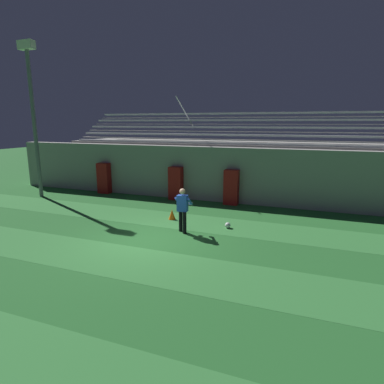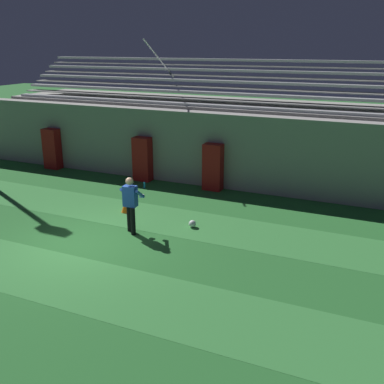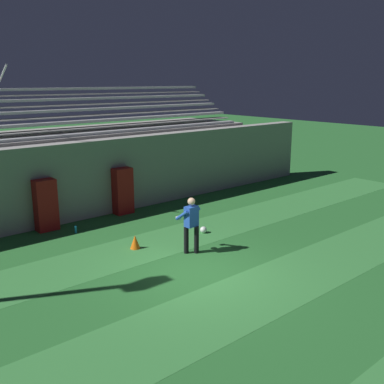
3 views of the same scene
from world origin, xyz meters
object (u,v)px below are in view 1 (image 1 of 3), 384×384
at_px(water_bottle, 179,202).
at_px(floodlight_pole, 32,101).
at_px(padding_pillar_far_left, 104,178).
at_px(traffic_cone, 172,214).
at_px(padding_pillar_gate_left, 176,183).
at_px(soccer_ball, 228,225).
at_px(padding_pillar_gate_right, 231,187).
at_px(goalkeeper, 183,207).

bearing_deg(water_bottle, floodlight_pole, -172.25).
xyz_separation_m(padding_pillar_far_left, traffic_cone, (5.81, -3.37, -0.66)).
height_order(padding_pillar_gate_left, floodlight_pole, floodlight_pole).
distance_m(padding_pillar_far_left, water_bottle, 5.23).
bearing_deg(soccer_ball, padding_pillar_gate_right, 102.16).
height_order(padding_pillar_gate_right, water_bottle, padding_pillar_gate_right).
height_order(padding_pillar_far_left, soccer_ball, padding_pillar_far_left).
relative_size(padding_pillar_far_left, traffic_cone, 4.15).
xyz_separation_m(floodlight_pole, soccer_ball, (11.08, -1.68, -4.99)).
bearing_deg(goalkeeper, padding_pillar_far_left, 145.46).
xyz_separation_m(traffic_cone, water_bottle, (-0.71, 2.46, -0.09)).
bearing_deg(floodlight_pole, goalkeeper, -15.89).
distance_m(padding_pillar_gate_right, soccer_ball, 3.81).
relative_size(padding_pillar_gate_left, goalkeeper, 1.04).
xyz_separation_m(padding_pillar_far_left, floodlight_pole, (-2.78, -1.98, 4.23)).
xyz_separation_m(padding_pillar_gate_left, floodlight_pole, (-7.29, -1.98, 4.23)).
relative_size(padding_pillar_gate_right, padding_pillar_far_left, 1.00).
xyz_separation_m(goalkeeper, traffic_cone, (-1.05, 1.35, -0.74)).
bearing_deg(floodlight_pole, padding_pillar_gate_left, 15.16).
xyz_separation_m(padding_pillar_far_left, soccer_ball, (8.31, -3.65, -0.76)).
bearing_deg(traffic_cone, water_bottle, 106.05).
height_order(padding_pillar_gate_right, floodlight_pole, floodlight_pole).
bearing_deg(water_bottle, padding_pillar_far_left, 169.94).
relative_size(padding_pillar_gate_left, water_bottle, 7.26).
bearing_deg(soccer_ball, goalkeeper, -143.77).
height_order(goalkeeper, traffic_cone, goalkeeper).
bearing_deg(padding_pillar_gate_right, goalkeeper, -98.02).
bearing_deg(water_bottle, goalkeeper, -65.26).
xyz_separation_m(floodlight_pole, traffic_cone, (8.58, -1.39, -4.89)).
height_order(padding_pillar_gate_left, traffic_cone, padding_pillar_gate_left).
bearing_deg(goalkeeper, soccer_ball, 36.23).
height_order(floodlight_pole, goalkeeper, floodlight_pole).
relative_size(floodlight_pole, soccer_ball, 36.69).
xyz_separation_m(padding_pillar_gate_right, soccer_ball, (0.79, -3.65, -0.76)).
height_order(soccer_ball, traffic_cone, traffic_cone).
bearing_deg(padding_pillar_far_left, soccer_ball, -23.74).
bearing_deg(goalkeeper, water_bottle, 114.74).
height_order(padding_pillar_far_left, floodlight_pole, floodlight_pole).
height_order(soccer_ball, water_bottle, water_bottle).
relative_size(goalkeeper, soccer_ball, 7.59).
xyz_separation_m(soccer_ball, water_bottle, (-3.21, 2.75, 0.01)).
height_order(padding_pillar_gate_right, goalkeeper, padding_pillar_gate_right).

